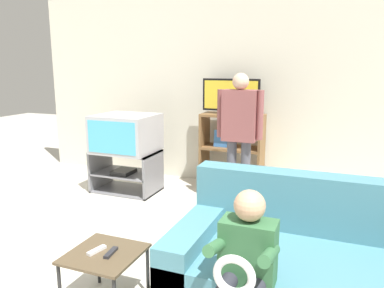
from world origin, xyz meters
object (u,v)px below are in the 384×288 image
at_px(media_shelf, 232,151).
at_px(couch, 312,274).
at_px(tv_stand, 126,171).
at_px(person_standing_adult, 240,127).
at_px(person_seated_child, 244,266).
at_px(remote_control_white, 97,250).
at_px(remote_control_black, 111,253).
at_px(television_flat, 231,97).
at_px(snack_table, 105,259).
at_px(television_main, 126,133).

xyz_separation_m(media_shelf, couch, (1.19, -2.32, -0.22)).
bearing_deg(tv_stand, media_shelf, 26.24).
bearing_deg(person_standing_adult, person_seated_child, -74.62).
distance_m(media_shelf, remote_control_white, 2.75).
bearing_deg(couch, tv_stand, 144.94).
bearing_deg(media_shelf, remote_control_black, -91.05).
xyz_separation_m(television_flat, couch, (1.22, -2.31, -0.92)).
height_order(couch, person_seated_child, person_seated_child).
bearing_deg(remote_control_white, television_flat, 100.33).
height_order(media_shelf, couch, media_shelf).
xyz_separation_m(tv_stand, snack_table, (1.14, -2.12, 0.08)).
height_order(snack_table, remote_control_black, remote_control_black).
distance_m(tv_stand, television_main, 0.50).
bearing_deg(tv_stand, person_standing_adult, 2.18).
bearing_deg(couch, remote_control_white, -162.59).
bearing_deg(couch, media_shelf, 117.21).
xyz_separation_m(remote_control_white, person_seated_child, (1.03, -0.14, 0.18)).
bearing_deg(snack_table, person_seated_child, -8.49).
bearing_deg(television_main, person_standing_adult, 1.91).
height_order(remote_control_white, person_seated_child, person_seated_child).
bearing_deg(person_seated_child, television_main, 132.73).
bearing_deg(remote_control_black, remote_control_white, 177.69).
distance_m(tv_stand, television_flat, 1.65).
relative_size(television_main, snack_table, 1.59).
height_order(tv_stand, person_seated_child, person_seated_child).
height_order(media_shelf, remote_control_black, media_shelf).
distance_m(remote_control_black, person_seated_child, 0.96).
bearing_deg(snack_table, television_main, 117.83).
height_order(remote_control_white, person_standing_adult, person_standing_adult).
bearing_deg(couch, remote_control_black, -161.53).
height_order(tv_stand, television_flat, television_flat).
relative_size(tv_stand, remote_control_black, 5.73).
bearing_deg(remote_control_black, person_seated_child, -15.44).
bearing_deg(television_main, remote_control_white, -63.42).
xyz_separation_m(television_flat, snack_table, (-0.07, -2.72, -0.87)).
relative_size(television_main, media_shelf, 0.74).
height_order(television_flat, snack_table, television_flat).
height_order(television_main, couch, television_main).
relative_size(media_shelf, person_seated_child, 1.03).
bearing_deg(television_main, person_seated_child, -47.27).
xyz_separation_m(tv_stand, couch, (2.43, -1.71, 0.02)).
bearing_deg(person_seated_child, media_shelf, 106.93).
relative_size(tv_stand, television_flat, 1.11).
xyz_separation_m(snack_table, person_standing_adult, (0.34, 2.18, 0.58)).
height_order(tv_stand, television_main, television_main).
bearing_deg(couch, person_seated_child, -119.41).
height_order(television_main, remote_control_white, television_main).
bearing_deg(remote_control_black, couch, 11.94).
height_order(television_flat, couch, television_flat).
xyz_separation_m(media_shelf, person_seated_child, (0.88, -2.88, 0.07)).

